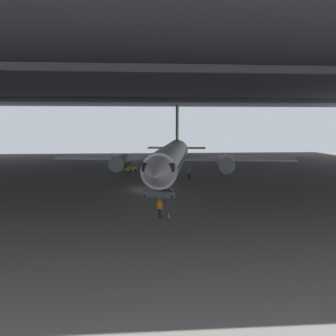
% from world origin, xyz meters
% --- Properties ---
extents(ground_plane, '(110.00, 110.00, 0.00)m').
position_xyz_m(ground_plane, '(0.00, 0.00, 0.00)').
color(ground_plane, gray).
extents(hangar_structure, '(121.00, 99.00, 14.65)m').
position_xyz_m(hangar_structure, '(-0.05, 13.74, 14.03)').
color(hangar_structure, '#4C4F54').
rests_on(hangar_structure, ground_plane).
extents(airplane_main, '(35.79, 36.67, 11.49)m').
position_xyz_m(airplane_main, '(2.70, 6.23, 3.46)').
color(airplane_main, white).
rests_on(airplane_main, ground_plane).
extents(boarding_stairs, '(4.38, 2.12, 4.66)m').
position_xyz_m(boarding_stairs, '(0.41, -3.71, 0.73)').
color(boarding_stairs, slate).
rests_on(boarding_stairs, ground_plane).
extents(crew_worker_near_nose, '(0.46, 0.39, 1.76)m').
position_xyz_m(crew_worker_near_nose, '(0.13, -12.95, 1.01)').
color(crew_worker_near_nose, '#232838').
rests_on(crew_worker_near_nose, ground_plane).
extents(crew_worker_by_stairs, '(0.32, 0.53, 1.60)m').
position_xyz_m(crew_worker_by_stairs, '(1.79, -1.37, 0.91)').
color(crew_worker_by_stairs, '#232838').
rests_on(crew_worker_by_stairs, ground_plane).
extents(traffic_cone_orange, '(0.36, 0.36, 0.60)m').
position_xyz_m(traffic_cone_orange, '(0.92, -12.98, 0.29)').
color(traffic_cone_orange, black).
rests_on(traffic_cone_orange, ground_plane).
extents(baggage_tug, '(2.16, 2.50, 0.90)m').
position_xyz_m(baggage_tug, '(-3.54, 17.21, 0.53)').
color(baggage_tug, yellow).
rests_on(baggage_tug, ground_plane).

